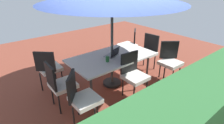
{
  "coord_description": "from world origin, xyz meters",
  "views": [
    {
      "loc": [
        2.39,
        2.96,
        2.38
      ],
      "look_at": [
        0.0,
        0.0,
        0.59
      ],
      "focal_mm": 28.99,
      "sensor_mm": 36.0,
      "label": 1
    }
  ],
  "objects": [
    {
      "name": "chair_northeast",
      "position": [
        1.22,
        0.68,
        0.55
      ],
      "size": [
        0.59,
        0.58,
        0.98
      ],
      "rotation": [
        0.0,
        0.0,
        4.01
      ],
      "color": "silver",
      "rests_on": "ground_plane"
    },
    {
      "name": "chair_east",
      "position": [
        1.32,
        0.05,
        0.55
      ],
      "size": [
        0.47,
        0.46,
        0.98
      ],
      "rotation": [
        0.0,
        0.0,
        4.68
      ],
      "color": "silver",
      "rests_on": "ground_plane"
    },
    {
      "name": "chair_north",
      "position": [
        -0.05,
        0.65,
        0.55
      ],
      "size": [
        0.46,
        0.47,
        0.98
      ],
      "rotation": [
        0.0,
        0.0,
        3.07
      ],
      "color": "silver",
      "rests_on": "ground_plane"
    },
    {
      "name": "hedge_row",
      "position": [
        0.0,
        2.28,
        0.68
      ],
      "size": [
        6.3,
        0.62,
        1.36
      ],
      "primitive_type": "cube",
      "color": "#2D6633",
      "rests_on": "ground_plane"
    },
    {
      "name": "laptop",
      "position": [
        -0.02,
        0.01,
        0.79
      ],
      "size": [
        0.38,
        0.34,
        0.21
      ],
      "rotation": [
        0.0,
        0.0,
        0.33
      ],
      "color": "gray",
      "rests_on": "dining_table"
    },
    {
      "name": "chair_northwest",
      "position": [
        -1.24,
        0.72,
        0.55
      ],
      "size": [
        0.58,
        0.58,
        0.98
      ],
      "rotation": [
        0.0,
        0.0,
        2.48
      ],
      "color": "silver",
      "rests_on": "ground_plane"
    },
    {
      "name": "cup",
      "position": [
        0.26,
        0.17,
        0.8
      ],
      "size": [
        0.08,
        0.08,
        0.12
      ],
      "primitive_type": "cylinder",
      "color": "#286B33",
      "rests_on": "dining_table"
    },
    {
      "name": "dining_table",
      "position": [
        0.0,
        0.0,
        0.69
      ],
      "size": [
        1.96,
        1.07,
        0.74
      ],
      "color": "white",
      "rests_on": "ground_plane"
    },
    {
      "name": "chair_southeast",
      "position": [
        1.22,
        -0.75,
        0.55
      ],
      "size": [
        0.59,
        0.59,
        0.98
      ],
      "rotation": [
        0.0,
        0.0,
        5.53
      ],
      "color": "silver",
      "rests_on": "ground_plane"
    },
    {
      "name": "chair_west",
      "position": [
        -1.29,
        -0.02,
        0.55
      ],
      "size": [
        0.49,
        0.48,
        0.98
      ],
      "rotation": [
        0.0,
        0.0,
        1.71
      ],
      "color": "silver",
      "rests_on": "ground_plane"
    },
    {
      "name": "chair_southwest",
      "position": [
        -1.3,
        -0.76,
        0.55
      ],
      "size": [
        0.59,
        0.59,
        0.98
      ],
      "rotation": [
        0.0,
        0.0,
        0.75
      ],
      "color": "silver",
      "rests_on": "ground_plane"
    },
    {
      "name": "ground_plane",
      "position": [
        0.0,
        0.0,
        -0.01
      ],
      "size": [
        10.0,
        10.0,
        0.02
      ],
      "primitive_type": "cube",
      "color": "brown"
    }
  ]
}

